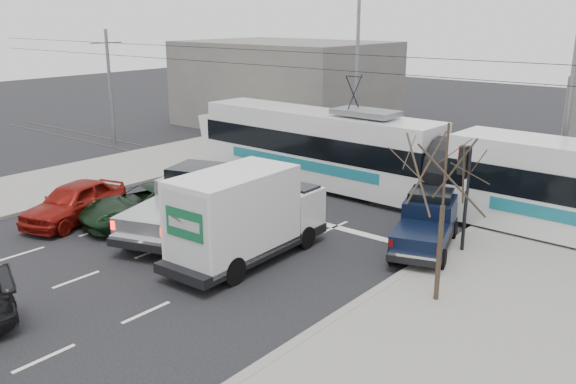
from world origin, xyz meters
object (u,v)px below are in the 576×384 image
Objects in this scene: bare_tree at (445,174)px; street_lamp_far at (354,67)px; box_truck at (245,216)px; tram at (446,169)px; traffic_signal at (464,175)px; navy_pickup at (427,223)px; red_car at (74,202)px; green_car at (151,204)px; street_lamp_near at (567,85)px; silver_pickup at (188,201)px.

street_lamp_far is (-11.79, 13.50, 1.32)m from bare_tree.
tram is at bearing 70.24° from box_truck.
traffic_signal reaches higher than box_truck.
navy_pickup is 1.05× the size of red_car.
box_truck is at bearing -5.71° from red_car.
bare_tree is 0.92× the size of green_car.
tram is (-3.48, 7.76, -1.93)m from bare_tree.
traffic_signal reaches higher than navy_pickup.
street_lamp_near is 20.15m from red_car.
tram is 5.28× the size of navy_pickup.
tram is 4.09× the size of box_truck.
bare_tree is 4.28m from traffic_signal.
street_lamp_near is at bearing 58.50° from navy_pickup.
green_car is (-5.45, 0.45, -0.78)m from box_truck.
red_car is (-10.75, -10.16, -1.07)m from tram.
bare_tree is at bearing -5.65° from red_car.
street_lamp_far reaches higher than red_car.
tram reaches higher than green_car.
red_car reaches higher than green_car.
bare_tree reaches higher than red_car.
box_truck is at bearing -115.58° from street_lamp_near.
green_car is (-10.62, -4.62, -1.98)m from traffic_signal.
red_car is at bearing -170.43° from bare_tree.
bare_tree is at bearing -48.88° from street_lamp_far.
traffic_signal is 7.34m from box_truck.
bare_tree is at bearing 17.72° from green_car.
navy_pickup reaches higher than green_car.
box_truck is at bearing 9.97° from green_car.
tram is (-3.19, -3.74, -3.25)m from street_lamp_near.
red_car is at bearing -135.09° from street_lamp_near.
box_truck is 1.16× the size of green_car.
green_car is (-11.75, -0.62, -3.04)m from bare_tree.
street_lamp_far is at bearing 108.60° from box_truck.
box_truck is at bearing -135.60° from traffic_signal.
box_truck reaches higher than silver_pickup.
tram is 5.55× the size of red_car.
box_truck is at bearing -69.38° from street_lamp_far.
tram is 10.35m from silver_pickup.
traffic_signal is at bearing -0.58° from navy_pickup.
tram is at bearing 28.17° from red_car.
street_lamp_far is (-10.66, 9.50, 2.37)m from traffic_signal.
street_lamp_far reaches higher than silver_pickup.
green_car is at bearing -89.86° from street_lamp_far.
bare_tree is at bearing -64.39° from tram.
silver_pickup is at bearing 165.09° from box_truck.
silver_pickup is at bearing -154.69° from traffic_signal.
street_lamp_near is 15.75m from silver_pickup.
silver_pickup is 1.36× the size of navy_pickup.
street_lamp_near reaches higher than navy_pickup.
traffic_signal is 0.57× the size of box_truck.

